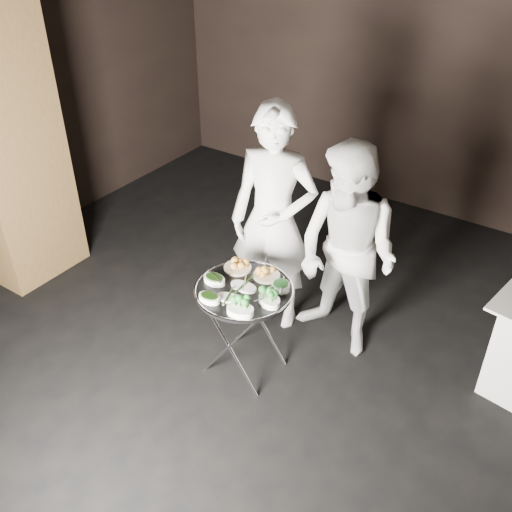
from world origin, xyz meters
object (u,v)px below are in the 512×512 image
Objects in this scene: waiter_right at (347,254)px; waiter_left at (273,221)px; tray_stand at (244,326)px; serving_tray at (244,290)px.

waiter_left is at bearing -165.26° from waiter_right.
tray_stand is 1.06× the size of serving_tray.
waiter_right is (0.62, 0.03, -0.08)m from waiter_left.
waiter_left is at bearing 104.94° from serving_tray.
waiter_left reaches higher than tray_stand.
serving_tray reaches higher than tray_stand.
tray_stand is at bearing -90.11° from waiter_left.
waiter_right is at bearing 56.02° from serving_tray.
waiter_left is (-0.17, 0.64, 0.19)m from serving_tray.
waiter_left is at bearing 104.94° from tray_stand.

